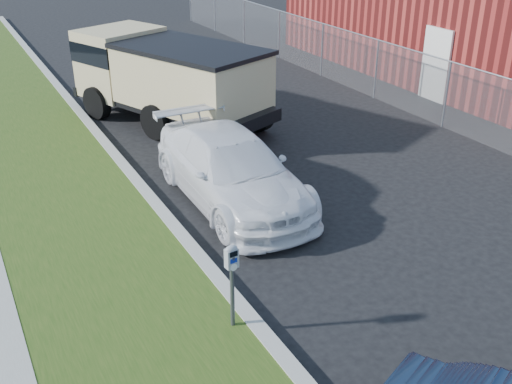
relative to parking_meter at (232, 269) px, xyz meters
name	(u,v)px	position (x,y,z in m)	size (l,w,h in m)	color
ground	(351,247)	(2.90, 1.10, -1.09)	(120.00, 120.00, 0.00)	black
streetside	(8,270)	(-2.67, 3.10, -1.02)	(6.12, 50.00, 0.15)	gray
chainlink_fence	(377,58)	(8.90, 8.10, 0.17)	(0.06, 30.06, 30.00)	slate
brick_building	(496,9)	(14.89, 9.10, 1.04)	(9.20, 14.20, 4.17)	maroon
parking_meter	(232,269)	(0.00, 0.00, 0.00)	(0.19, 0.14, 1.33)	#3F4247
white_wagon	(231,169)	(1.83, 3.80, -0.39)	(1.96, 4.81, 1.40)	white
dump_truck	(165,76)	(2.36, 9.03, 0.24)	(4.27, 6.37, 2.35)	black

